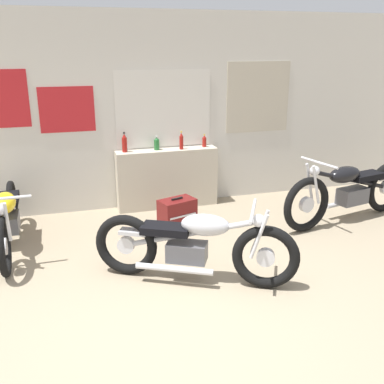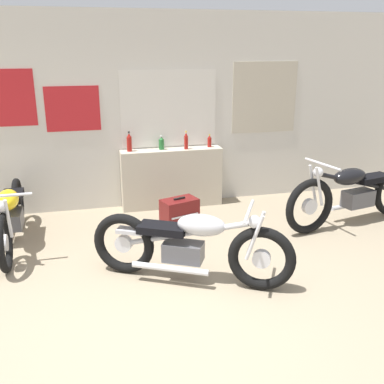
{
  "view_description": "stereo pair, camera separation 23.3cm",
  "coord_description": "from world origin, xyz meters",
  "px_view_note": "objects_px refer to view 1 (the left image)",
  "views": [
    {
      "loc": [
        -0.79,
        -3.24,
        2.34
      ],
      "look_at": [
        0.62,
        1.53,
        0.7
      ],
      "focal_mm": 42.0,
      "sensor_mm": 36.0,
      "label": 1
    },
    {
      "loc": [
        -0.57,
        -3.3,
        2.34
      ],
      "look_at": [
        0.62,
        1.53,
        0.7
      ],
      "focal_mm": 42.0,
      "sensor_mm": 36.0,
      "label": 2
    }
  ],
  "objects_px": {
    "bottle_leftmost": "(124,143)",
    "hard_case_darkred": "(177,213)",
    "bottle_right_center": "(204,141)",
    "motorcycle_silver": "(194,245)",
    "motorcycle_yellow": "(8,217)",
    "motorcycle_black": "(349,190)",
    "bottle_center": "(181,141)",
    "bottle_left_center": "(157,144)"
  },
  "relations": [
    {
      "from": "bottle_leftmost",
      "to": "bottle_left_center",
      "type": "height_order",
      "value": "bottle_leftmost"
    },
    {
      "from": "bottle_center",
      "to": "bottle_right_center",
      "type": "xyz_separation_m",
      "value": [
        0.37,
        0.06,
        -0.03
      ]
    },
    {
      "from": "bottle_center",
      "to": "motorcycle_yellow",
      "type": "relative_size",
      "value": 0.13
    },
    {
      "from": "bottle_leftmost",
      "to": "hard_case_darkred",
      "type": "height_order",
      "value": "bottle_leftmost"
    },
    {
      "from": "bottle_leftmost",
      "to": "bottle_right_center",
      "type": "distance_m",
      "value": 1.19
    },
    {
      "from": "bottle_leftmost",
      "to": "motorcycle_silver",
      "type": "height_order",
      "value": "bottle_leftmost"
    },
    {
      "from": "motorcycle_silver",
      "to": "motorcycle_black",
      "type": "height_order",
      "value": "motorcycle_black"
    },
    {
      "from": "motorcycle_black",
      "to": "bottle_center",
      "type": "bearing_deg",
      "value": 148.71
    },
    {
      "from": "bottle_left_center",
      "to": "motorcycle_silver",
      "type": "xyz_separation_m",
      "value": [
        -0.13,
        -2.31,
        -0.56
      ]
    },
    {
      "from": "bottle_center",
      "to": "bottle_right_center",
      "type": "distance_m",
      "value": 0.38
    },
    {
      "from": "motorcycle_silver",
      "to": "motorcycle_yellow",
      "type": "distance_m",
      "value": 2.32
    },
    {
      "from": "bottle_right_center",
      "to": "motorcycle_silver",
      "type": "distance_m",
      "value": 2.52
    },
    {
      "from": "bottle_left_center",
      "to": "bottle_right_center",
      "type": "distance_m",
      "value": 0.73
    },
    {
      "from": "motorcycle_yellow",
      "to": "motorcycle_silver",
      "type": "bearing_deg",
      "value": -35.77
    },
    {
      "from": "bottle_left_center",
      "to": "hard_case_darkred",
      "type": "xyz_separation_m",
      "value": [
        0.08,
        -0.85,
        -0.78
      ]
    },
    {
      "from": "bottle_right_center",
      "to": "motorcycle_yellow",
      "type": "xyz_separation_m",
      "value": [
        -2.74,
        -0.95,
        -0.55
      ]
    },
    {
      "from": "hard_case_darkred",
      "to": "bottle_right_center",
      "type": "bearing_deg",
      "value": 52.42
    },
    {
      "from": "motorcycle_silver",
      "to": "motorcycle_black",
      "type": "relative_size",
      "value": 0.86
    },
    {
      "from": "bottle_left_center",
      "to": "motorcycle_yellow",
      "type": "height_order",
      "value": "bottle_left_center"
    },
    {
      "from": "motorcycle_silver",
      "to": "motorcycle_black",
      "type": "xyz_separation_m",
      "value": [
        2.52,
        1.0,
        0.03
      ]
    },
    {
      "from": "bottle_leftmost",
      "to": "hard_case_darkred",
      "type": "relative_size",
      "value": 0.53
    },
    {
      "from": "bottle_center",
      "to": "bottle_right_center",
      "type": "bearing_deg",
      "value": 9.59
    },
    {
      "from": "bottle_right_center",
      "to": "motorcycle_silver",
      "type": "xyz_separation_m",
      "value": [
        -0.86,
        -2.31,
        -0.55
      ]
    },
    {
      "from": "bottle_center",
      "to": "bottle_leftmost",
      "type": "bearing_deg",
      "value": 176.03
    },
    {
      "from": "motorcycle_silver",
      "to": "bottle_right_center",
      "type": "bearing_deg",
      "value": 69.6
    },
    {
      "from": "bottle_right_center",
      "to": "motorcycle_silver",
      "type": "bearing_deg",
      "value": -110.4
    },
    {
      "from": "bottle_right_center",
      "to": "hard_case_darkred",
      "type": "relative_size",
      "value": 0.35
    },
    {
      "from": "hard_case_darkred",
      "to": "bottle_leftmost",
      "type": "bearing_deg",
      "value": 123.13
    },
    {
      "from": "bottle_center",
      "to": "motorcycle_yellow",
      "type": "xyz_separation_m",
      "value": [
        -2.37,
        -0.89,
        -0.59
      ]
    },
    {
      "from": "bottle_right_center",
      "to": "motorcycle_yellow",
      "type": "relative_size",
      "value": 0.09
    },
    {
      "from": "bottle_right_center",
      "to": "motorcycle_yellow",
      "type": "height_order",
      "value": "bottle_right_center"
    },
    {
      "from": "motorcycle_yellow",
      "to": "hard_case_darkred",
      "type": "height_order",
      "value": "motorcycle_yellow"
    },
    {
      "from": "bottle_right_center",
      "to": "motorcycle_black",
      "type": "height_order",
      "value": "bottle_right_center"
    },
    {
      "from": "bottle_leftmost",
      "to": "motorcycle_black",
      "type": "distance_m",
      "value": 3.19
    },
    {
      "from": "bottle_center",
      "to": "motorcycle_silver",
      "type": "bearing_deg",
      "value": -102.19
    },
    {
      "from": "motorcycle_yellow",
      "to": "hard_case_darkred",
      "type": "relative_size",
      "value": 3.68
    },
    {
      "from": "bottle_right_center",
      "to": "motorcycle_black",
      "type": "relative_size",
      "value": 0.08
    },
    {
      "from": "bottle_leftmost",
      "to": "bottle_right_center",
      "type": "xyz_separation_m",
      "value": [
        1.19,
        0.01,
        -0.04
      ]
    },
    {
      "from": "bottle_right_center",
      "to": "bottle_leftmost",
      "type": "bearing_deg",
      "value": -179.71
    },
    {
      "from": "bottle_leftmost",
      "to": "motorcycle_silver",
      "type": "distance_m",
      "value": 2.4
    },
    {
      "from": "bottle_center",
      "to": "bottle_right_center",
      "type": "height_order",
      "value": "bottle_center"
    },
    {
      "from": "bottle_leftmost",
      "to": "bottle_center",
      "type": "distance_m",
      "value": 0.82
    }
  ]
}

